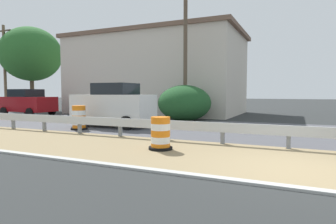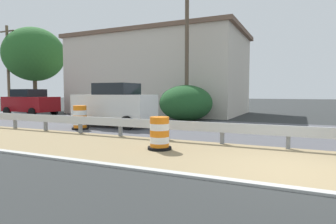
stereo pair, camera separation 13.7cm
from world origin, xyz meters
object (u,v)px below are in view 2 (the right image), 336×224
at_px(car_trailing_far_lane, 115,105).
at_px(traffic_barrel_close, 80,119).
at_px(car_trailing_near_lane, 30,102).
at_px(traffic_barrel_nearest, 160,135).
at_px(utility_pole_near, 187,49).
at_px(utility_pole_mid, 8,67).

bearing_deg(car_trailing_far_lane, traffic_barrel_close, 64.74).
bearing_deg(car_trailing_near_lane, traffic_barrel_close, -26.52).
distance_m(traffic_barrel_nearest, car_trailing_near_lane, 16.33).
bearing_deg(car_trailing_far_lane, utility_pole_near, -114.53).
relative_size(traffic_barrel_close, car_trailing_near_lane, 0.26).
relative_size(traffic_barrel_close, utility_pole_mid, 0.14).
bearing_deg(car_trailing_near_lane, utility_pole_mid, 158.20).
height_order(car_trailing_near_lane, utility_pole_mid, utility_pole_mid).
height_order(utility_pole_near, utility_pole_mid, utility_pole_near).
xyz_separation_m(traffic_barrel_close, utility_pole_mid, (7.23, 14.79, 3.49)).
bearing_deg(traffic_barrel_nearest, car_trailing_near_lane, 62.91).
xyz_separation_m(car_trailing_near_lane, utility_pole_mid, (2.42, 5.67, 3.01)).
height_order(traffic_barrel_close, car_trailing_near_lane, car_trailing_near_lane).
distance_m(car_trailing_near_lane, car_trailing_far_lane, 10.38).
xyz_separation_m(traffic_barrel_close, car_trailing_near_lane, (4.81, 9.11, 0.48)).
bearing_deg(utility_pole_mid, car_trailing_near_lane, -113.09).
bearing_deg(car_trailing_near_lane, utility_pole_near, 7.84).
xyz_separation_m(traffic_barrel_nearest, car_trailing_far_lane, (4.26, 4.65, 0.64)).
relative_size(utility_pole_near, utility_pole_mid, 1.08).
relative_size(car_trailing_near_lane, utility_pole_near, 0.50).
bearing_deg(utility_pole_mid, utility_pole_near, -93.41).
distance_m(traffic_barrel_nearest, car_trailing_far_lane, 6.34).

